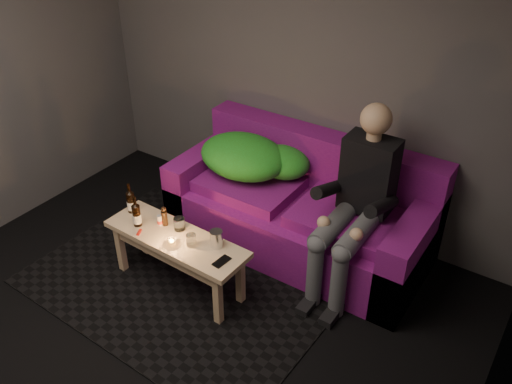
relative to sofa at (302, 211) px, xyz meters
The scene contains 17 objects.
floor 1.88m from the sofa, 99.81° to the right, with size 4.50×4.50×0.00m, color black.
room 1.91m from the sofa, 103.11° to the right, with size 4.50×4.50×4.50m.
rug 1.10m from the sofa, 118.62° to the right, with size 2.27×1.65×0.01m, color black.
sofa is the anchor object (origin of this frame).
green_blanket 0.61m from the sofa, behind, with size 0.92×0.63×0.31m.
person 0.68m from the sofa, 17.88° to the right, with size 0.38×0.87×1.40m.
coffee_table 1.10m from the sofa, 117.36° to the right, with size 1.15×0.40×0.46m.
beer_bottle_a 1.37m from the sofa, 137.24° to the right, with size 0.06×0.06×0.25m.
beer_bottle_b 1.33m from the sofa, 129.13° to the right, with size 0.06×0.06×0.25m.
salt_shaker 1.17m from the sofa, 126.80° to the right, with size 0.04×0.04×0.08m, color silver.
pepper_mill 1.14m from the sofa, 126.26° to the right, with size 0.04×0.04×0.12m, color black.
tumbler_back 1.05m from the sofa, 121.16° to the right, with size 0.08×0.08×0.10m, color white.
tealight 1.17m from the sofa, 113.66° to the right, with size 0.06×0.06×0.05m.
tumbler_front 1.06m from the sofa, 109.19° to the right, with size 0.07×0.07×0.09m, color white.
steel_cup 0.93m from the sofa, 102.05° to the right, with size 0.09×0.09×0.13m, color silver.
smartphone 1.02m from the sofa, 93.23° to the right, with size 0.07×0.14×0.01m, color black.
red_lighter 1.33m from the sofa, 124.78° to the right, with size 0.02×0.07×0.01m, color red.
Camera 1 is at (2.03, -1.42, 2.86)m, focal length 38.00 mm.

